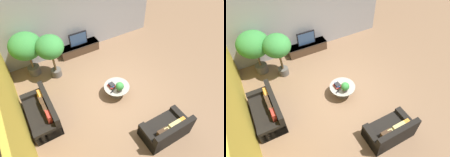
# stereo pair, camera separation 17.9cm
# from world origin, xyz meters

# --- Properties ---
(ground_plane) EXTENTS (24.00, 24.00, 0.00)m
(ground_plane) POSITION_xyz_m (0.00, 0.00, 0.00)
(ground_plane) COLOR brown
(back_wall_stone) EXTENTS (7.40, 0.12, 3.00)m
(back_wall_stone) POSITION_xyz_m (0.00, 3.26, 1.50)
(back_wall_stone) COLOR #939399
(back_wall_stone) RESTS_ON ground
(side_wall_left) EXTENTS (0.12, 7.40, 3.00)m
(side_wall_left) POSITION_xyz_m (-3.26, 0.20, 1.50)
(side_wall_left) COLOR gold
(side_wall_left) RESTS_ON ground
(media_console) EXTENTS (1.79, 0.50, 0.44)m
(media_console) POSITION_xyz_m (-0.14, 2.94, 0.23)
(media_console) COLOR #473323
(media_console) RESTS_ON ground
(television) EXTENTS (0.81, 0.13, 0.61)m
(television) POSITION_xyz_m (-0.14, 2.94, 0.74)
(television) COLOR black
(television) RESTS_ON media_console
(coffee_table) EXTENTS (0.93, 0.93, 0.43)m
(coffee_table) POSITION_xyz_m (0.01, -0.05, 0.30)
(coffee_table) COLOR #756656
(coffee_table) RESTS_ON ground
(couch_by_wall) EXTENTS (0.84, 1.81, 0.84)m
(couch_by_wall) POSITION_xyz_m (-2.64, 0.28, 0.29)
(couch_by_wall) COLOR black
(couch_by_wall) RESTS_ON ground
(couch_near_entry) EXTENTS (1.46, 0.84, 0.84)m
(couch_near_entry) POSITION_xyz_m (0.45, -2.24, 0.30)
(couch_near_entry) COLOR black
(couch_near_entry) RESTS_ON ground
(potted_palm_tall) EXTENTS (1.21, 1.21, 1.87)m
(potted_palm_tall) POSITION_xyz_m (-2.30, 2.62, 1.31)
(potted_palm_tall) COLOR #514C47
(potted_palm_tall) RESTS_ON ground
(potted_palm_corner) EXTENTS (1.02, 1.02, 1.86)m
(potted_palm_corner) POSITION_xyz_m (-1.56, 2.04, 1.36)
(potted_palm_corner) COLOR #514C47
(potted_palm_corner) RESTS_ON ground
(potted_plant_tabletop) EXTENTS (0.29, 0.29, 0.38)m
(potted_plant_tabletop) POSITION_xyz_m (-0.01, -0.28, 0.64)
(potted_plant_tabletop) COLOR #514C47
(potted_plant_tabletop) RESTS_ON coffee_table
(book_stack) EXTENTS (0.25, 0.29, 0.14)m
(book_stack) POSITION_xyz_m (-0.15, 0.03, 0.50)
(book_stack) COLOR gold
(book_stack) RESTS_ON coffee_table
(remote_black) EXTENTS (0.16, 0.11, 0.02)m
(remote_black) POSITION_xyz_m (-0.27, -0.19, 0.44)
(remote_black) COLOR black
(remote_black) RESTS_ON coffee_table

